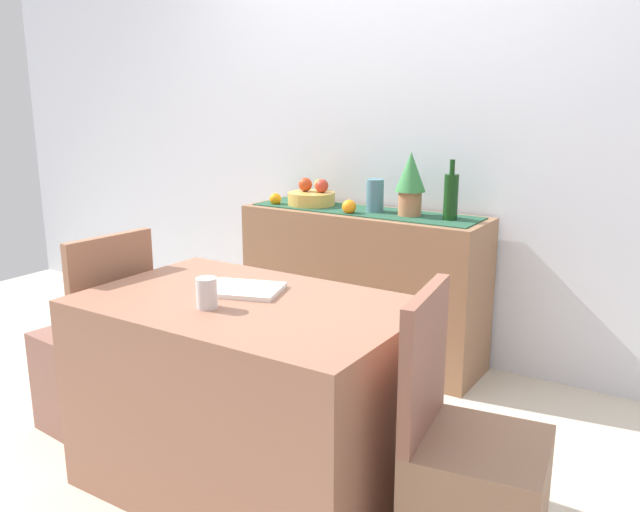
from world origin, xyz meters
The scene contains 18 objects.
ground_plane centered at (0.00, 0.00, -0.01)m, with size 6.40×6.40×0.02m, color beige.
room_wall_rear centered at (0.00, 1.18, 1.35)m, with size 6.40×0.06×2.70m, color silver.
sideboard_console centered at (-0.03, 0.92, 0.42)m, with size 1.35×0.42×0.84m, color #916547.
table_runner centered at (-0.03, 0.92, 0.84)m, with size 1.27×0.32×0.01m, color #245038.
fruit_bowl centered at (-0.37, 0.92, 0.88)m, with size 0.27×0.27×0.07m, color gold.
apple_center centered at (-0.32, 0.94, 0.95)m, with size 0.08×0.08×0.08m, color #BA3323.
apple_front centered at (-0.42, 0.93, 0.95)m, with size 0.08×0.08×0.08m, color #B93A19.
apple_rear centered at (-0.37, 1.01, 0.95)m, with size 0.06×0.06×0.06m, color gold.
wine_bottle centered at (0.46, 0.92, 0.96)m, with size 0.07×0.07×0.31m.
ceramic_vase centered at (0.03, 0.92, 0.93)m, with size 0.09×0.09×0.18m, color slate.
potted_plant centered at (0.24, 0.92, 1.02)m, with size 0.16×0.16×0.33m.
orange_loose_far centered at (-0.06, 0.81, 0.88)m, with size 0.08×0.08×0.08m, color orange.
orange_loose_near_bowl centered at (-0.56, 0.83, 0.87)m, with size 0.07×0.07×0.07m, color orange.
dining_table centered at (0.23, -0.42, 0.37)m, with size 1.20×0.76×0.74m, color #9B664E.
open_book centered at (0.15, -0.34, 0.75)m, with size 0.28×0.21×0.02m, color white.
coffee_cup centered at (0.16, -0.55, 0.79)m, with size 0.07×0.07×0.11m, color silver.
chair_near_window centered at (-0.64, -0.42, 0.27)m, with size 0.44×0.44×0.90m.
chair_by_corner centered at (1.09, -0.42, 0.27)m, with size 0.45×0.45×0.90m.
Camera 1 is at (1.67, -2.18, 1.47)m, focal length 37.17 mm.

